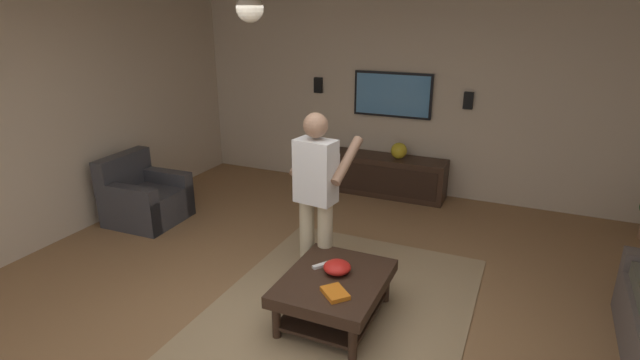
{
  "coord_description": "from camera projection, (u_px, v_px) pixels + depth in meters",
  "views": [
    {
      "loc": [
        -2.97,
        -1.46,
        2.48
      ],
      "look_at": [
        0.75,
        0.19,
        1.04
      ],
      "focal_mm": 27.32,
      "sensor_mm": 36.0,
      "label": 1
    }
  ],
  "objects": [
    {
      "name": "bowl",
      "position": [
        337.0,
        267.0,
        4.04
      ],
      "size": [
        0.23,
        0.23,
        0.1
      ],
      "primitive_type": "ellipsoid",
      "color": "red",
      "rests_on": "coffee_table"
    },
    {
      "name": "person_standing",
      "position": [
        317.0,
        189.0,
        4.41
      ],
      "size": [
        0.58,
        0.59,
        1.64
      ],
      "rotation": [
        0.0,
        0.0,
        -0.13
      ],
      "color": "#C6B793",
      "rests_on": "ground"
    },
    {
      "name": "tv",
      "position": [
        393.0,
        95.0,
        6.66
      ],
      "size": [
        0.05,
        1.09,
        0.61
      ],
      "rotation": [
        0.0,
        0.0,
        3.14
      ],
      "color": "black"
    },
    {
      "name": "armchair",
      "position": [
        144.0,
        199.0,
        5.96
      ],
      "size": [
        0.83,
        0.84,
        0.82
      ],
      "rotation": [
        0.0,
        0.0,
        -1.54
      ],
      "color": "#38383D",
      "rests_on": "ground"
    },
    {
      "name": "wall_back_tv",
      "position": [
        419.0,
        90.0,
        6.59
      ],
      "size": [
        0.1,
        6.74,
        2.88
      ],
      "primitive_type": "cube",
      "color": "#C6B299",
      "rests_on": "ground"
    },
    {
      "name": "area_rug",
      "position": [
        343.0,
        305.0,
        4.29
      ],
      "size": [
        2.68,
        2.14,
        0.01
      ],
      "primitive_type": "cube",
      "color": "#9E8460",
      "rests_on": "ground"
    },
    {
      "name": "coffee_table",
      "position": [
        334.0,
        288.0,
        4.02
      ],
      "size": [
        1.0,
        0.8,
        0.4
      ],
      "color": "#332116",
      "rests_on": "ground"
    },
    {
      "name": "vase_round",
      "position": [
        399.0,
        151.0,
        6.61
      ],
      "size": [
        0.22,
        0.22,
        0.22
      ],
      "primitive_type": "sphere",
      "color": "gold",
      "rests_on": "media_console"
    },
    {
      "name": "wall_speaker_left",
      "position": [
        468.0,
        101.0,
        6.29
      ],
      "size": [
        0.06,
        0.12,
        0.22
      ],
      "primitive_type": "cube",
      "color": "black"
    },
    {
      "name": "remote_white",
      "position": [
        321.0,
        265.0,
        4.15
      ],
      "size": [
        0.15,
        0.12,
        0.02
      ],
      "primitive_type": "cube",
      "rotation": [
        0.0,
        0.0,
        5.68
      ],
      "color": "white",
      "rests_on": "coffee_table"
    },
    {
      "name": "ground_plane",
      "position": [
        304.0,
        333.0,
        3.94
      ],
      "size": [
        8.58,
        8.58,
        0.0
      ],
      "primitive_type": "plane",
      "color": "olive"
    },
    {
      "name": "media_console",
      "position": [
        384.0,
        175.0,
        6.82
      ],
      "size": [
        0.45,
        1.7,
        0.55
      ],
      "rotation": [
        0.0,
        0.0,
        3.14
      ],
      "color": "#332116",
      "rests_on": "ground"
    },
    {
      "name": "wall_speaker_right",
      "position": [
        318.0,
        85.0,
        7.09
      ],
      "size": [
        0.06,
        0.12,
        0.22
      ],
      "primitive_type": "cube",
      "color": "black"
    },
    {
      "name": "book",
      "position": [
        335.0,
        293.0,
        3.74
      ],
      "size": [
        0.27,
        0.27,
        0.04
      ],
      "primitive_type": "cube",
      "rotation": [
        0.0,
        0.0,
        0.83
      ],
      "color": "orange",
      "rests_on": "coffee_table"
    }
  ]
}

